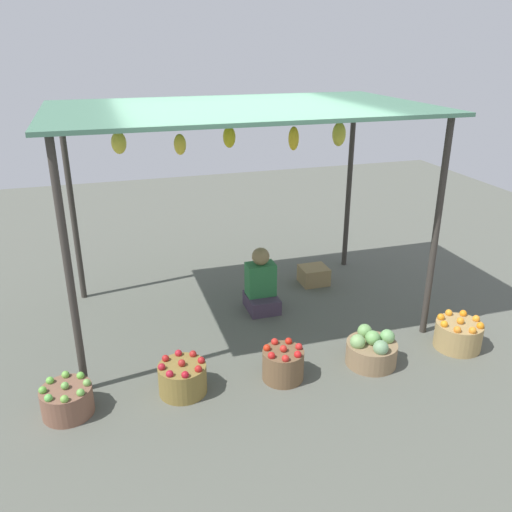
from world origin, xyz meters
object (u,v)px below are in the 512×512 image
(basket_oranges, at_px, (458,334))
(basket_cabbages, at_px, (372,350))
(basket_green_apples, at_px, (67,400))
(basket_red_apples, at_px, (183,378))
(wooden_crate_near_vendor, at_px, (314,275))
(vendor_person, at_px, (261,286))
(basket_red_tomatoes, at_px, (283,364))

(basket_oranges, bearing_deg, basket_cabbages, -179.62)
(basket_green_apples, xyz_separation_m, basket_red_apples, (1.01, 0.01, 0.01))
(basket_green_apples, height_order, basket_red_apples, basket_red_apples)
(basket_cabbages, distance_m, wooden_crate_near_vendor, 1.95)
(vendor_person, distance_m, basket_cabbages, 1.62)
(basket_red_apples, relative_size, wooden_crate_near_vendor, 1.25)
(basket_red_tomatoes, xyz_separation_m, basket_cabbages, (0.94, -0.02, -0.01))
(basket_red_tomatoes, relative_size, basket_oranges, 0.82)
(basket_red_apples, height_order, basket_oranges, basket_oranges)
(basket_red_tomatoes, relative_size, wooden_crate_near_vendor, 1.12)
(basket_red_tomatoes, xyz_separation_m, wooden_crate_near_vendor, (1.12, 1.92, -0.04))
(basket_green_apples, bearing_deg, wooden_crate_near_vendor, 31.01)
(wooden_crate_near_vendor, bearing_deg, basket_red_tomatoes, -120.37)
(basket_red_apples, bearing_deg, vendor_person, 48.93)
(basket_oranges, bearing_deg, basket_red_tomatoes, 179.62)
(vendor_person, distance_m, basket_red_apples, 1.82)
(basket_red_tomatoes, bearing_deg, basket_green_apples, 178.32)
(basket_red_apples, height_order, basket_red_tomatoes, basket_red_tomatoes)
(basket_red_tomatoes, relative_size, basket_cabbages, 0.78)
(vendor_person, height_order, basket_red_tomatoes, vendor_person)
(basket_red_apples, bearing_deg, wooden_crate_near_vendor, 41.61)
(basket_green_apples, relative_size, basket_cabbages, 0.87)
(basket_red_apples, xyz_separation_m, wooden_crate_near_vendor, (2.08, 1.85, -0.03))
(basket_green_apples, bearing_deg, basket_red_apples, 0.63)
(basket_red_apples, xyz_separation_m, basket_red_tomatoes, (0.96, -0.07, 0.01))
(vendor_person, xyz_separation_m, basket_cabbages, (0.70, -1.45, -0.15))
(basket_green_apples, xyz_separation_m, basket_red_tomatoes, (1.97, -0.06, 0.02))
(basket_red_tomatoes, bearing_deg, basket_red_apples, 175.89)
(basket_red_apples, distance_m, basket_red_tomatoes, 0.96)
(basket_oranges, height_order, wooden_crate_near_vendor, basket_oranges)
(basket_green_apples, xyz_separation_m, basket_cabbages, (2.91, -0.08, 0.02))
(basket_green_apples, distance_m, basket_red_apples, 1.01)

